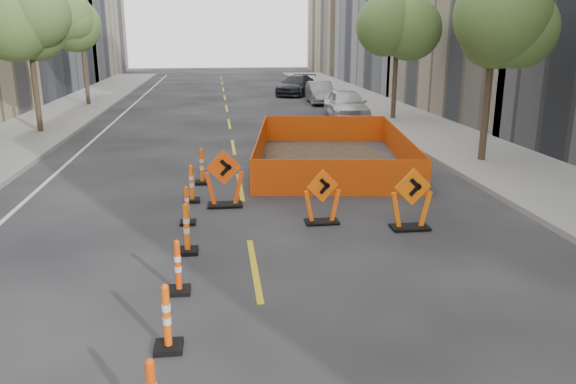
{
  "coord_description": "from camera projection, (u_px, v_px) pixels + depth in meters",
  "views": [
    {
      "loc": [
        -0.62,
        -5.93,
        4.33
      ],
      "look_at": [
        0.83,
        5.41,
        1.1
      ],
      "focal_mm": 35.0,
      "sensor_mm": 36.0,
      "label": 1
    }
  ],
  "objects": [
    {
      "name": "sidewalk_right",
      "position": [
        497.0,
        161.0,
        19.44
      ],
      "size": [
        4.0,
        90.0,
        0.15
      ],
      "primitive_type": "cube",
      "color": "gray",
      "rests_on": "ground"
    },
    {
      "name": "tree_l_c",
      "position": [
        28.0,
        29.0,
        23.74
      ],
      "size": [
        2.8,
        2.8,
        5.95
      ],
      "color": "#382B1E",
      "rests_on": "ground"
    },
    {
      "name": "tree_l_d",
      "position": [
        81.0,
        30.0,
        33.29
      ],
      "size": [
        2.8,
        2.8,
        5.95
      ],
      "color": "#382B1E",
      "rests_on": "ground"
    },
    {
      "name": "tree_r_b",
      "position": [
        494.0,
        27.0,
        18.16
      ],
      "size": [
        2.8,
        2.8,
        5.95
      ],
      "color": "#382B1E",
      "rests_on": "ground"
    },
    {
      "name": "tree_r_c",
      "position": [
        397.0,
        29.0,
        27.7
      ],
      "size": [
        2.8,
        2.8,
        5.95
      ],
      "color": "#382B1E",
      "rests_on": "ground"
    },
    {
      "name": "channelizer_3",
      "position": [
        167.0,
        317.0,
        7.85
      ],
      "size": [
        0.4,
        0.4,
        1.01
      ],
      "primitive_type": null,
      "color": "#F5560A",
      "rests_on": "ground"
    },
    {
      "name": "channelizer_4",
      "position": [
        178.0,
        267.0,
        9.61
      ],
      "size": [
        0.38,
        0.38,
        0.97
      ],
      "primitive_type": null,
      "color": "#F43F0A",
      "rests_on": "ground"
    },
    {
      "name": "channelizer_5",
      "position": [
        187.0,
        228.0,
        11.36
      ],
      "size": [
        0.42,
        0.42,
        1.07
      ],
      "primitive_type": null,
      "color": "#FA5F0A",
      "rests_on": "ground"
    },
    {
      "name": "channelizer_6",
      "position": [
        187.0,
        205.0,
        13.12
      ],
      "size": [
        0.36,
        0.36,
        0.92
      ],
      "primitive_type": null,
      "color": "#F1540A",
      "rests_on": "ground"
    },
    {
      "name": "channelizer_7",
      "position": [
        192.0,
        183.0,
        14.86
      ],
      "size": [
        0.4,
        0.4,
        1.01
      ],
      "primitive_type": null,
      "color": "#FF5F0A",
      "rests_on": "ground"
    },
    {
      "name": "channelizer_8",
      "position": [
        202.0,
        166.0,
        16.64
      ],
      "size": [
        0.43,
        0.43,
        1.08
      ],
      "primitive_type": null,
      "color": "#EE540A",
      "rests_on": "ground"
    },
    {
      "name": "chevron_sign_left",
      "position": [
        224.0,
        178.0,
        14.4
      ],
      "size": [
        1.06,
        0.71,
        1.5
      ],
      "primitive_type": null,
      "rotation": [
        0.0,
        0.0,
        0.12
      ],
      "color": "#F6470A",
      "rests_on": "ground"
    },
    {
      "name": "chevron_sign_center",
      "position": [
        322.0,
        196.0,
        13.12
      ],
      "size": [
        0.99,
        0.73,
        1.32
      ],
      "primitive_type": null,
      "rotation": [
        0.0,
        0.0,
        0.25
      ],
      "color": "#FF5B0A",
      "rests_on": "ground"
    },
    {
      "name": "chevron_sign_right",
      "position": [
        412.0,
        199.0,
        12.71
      ],
      "size": [
        1.01,
        0.66,
        1.45
      ],
      "primitive_type": null,
      "rotation": [
        0.0,
        0.0,
        0.09
      ],
      "color": "#EE5F0A",
      "rests_on": "ground"
    },
    {
      "name": "safety_fence",
      "position": [
        331.0,
        148.0,
        19.37
      ],
      "size": [
        6.0,
        8.92,
        1.04
      ],
      "primitive_type": null,
      "rotation": [
        0.0,
        0.0,
        -0.14
      ],
      "color": "#E9570C",
      "rests_on": "ground"
    },
    {
      "name": "parked_car_near",
      "position": [
        346.0,
        105.0,
        28.92
      ],
      "size": [
        2.0,
        4.69,
        1.58
      ],
      "primitive_type": "imported",
      "rotation": [
        0.0,
        0.0,
        -0.03
      ],
      "color": "silver",
      "rests_on": "ground"
    },
    {
      "name": "parked_car_mid",
      "position": [
        320.0,
        93.0,
        35.98
      ],
      "size": [
        1.6,
        4.19,
        1.36
      ],
      "primitive_type": "imported",
      "rotation": [
        0.0,
        0.0,
        -0.04
      ],
      "color": "gray",
      "rests_on": "ground"
    },
    {
      "name": "parked_car_far",
      "position": [
        296.0,
        85.0,
        40.77
      ],
      "size": [
        3.85,
        5.24,
        1.41
      ],
      "primitive_type": "imported",
      "rotation": [
        0.0,
        0.0,
        -0.44
      ],
      "color": "black",
      "rests_on": "ground"
    }
  ]
}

